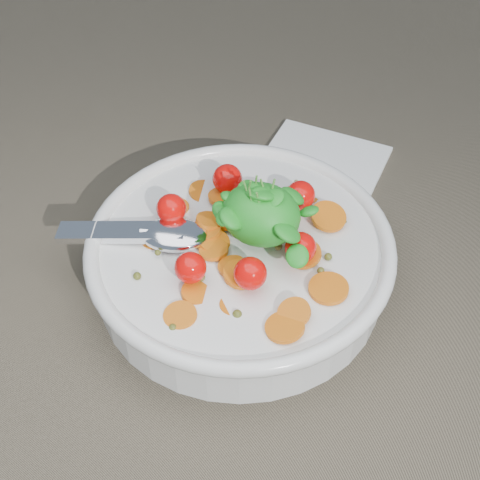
% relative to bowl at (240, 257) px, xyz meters
% --- Properties ---
extents(ground, '(6.00, 6.00, 0.00)m').
position_rel_bowl_xyz_m(ground, '(-0.00, -0.01, -0.03)').
color(ground, '#716651').
rests_on(ground, ground).
extents(bowl, '(0.32, 0.29, 0.13)m').
position_rel_bowl_xyz_m(bowl, '(0.00, 0.00, 0.00)').
color(bowl, white).
rests_on(bowl, ground).
extents(napkin, '(0.14, 0.13, 0.01)m').
position_rel_bowl_xyz_m(napkin, '(0.02, 0.20, -0.03)').
color(napkin, white).
rests_on(napkin, ground).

